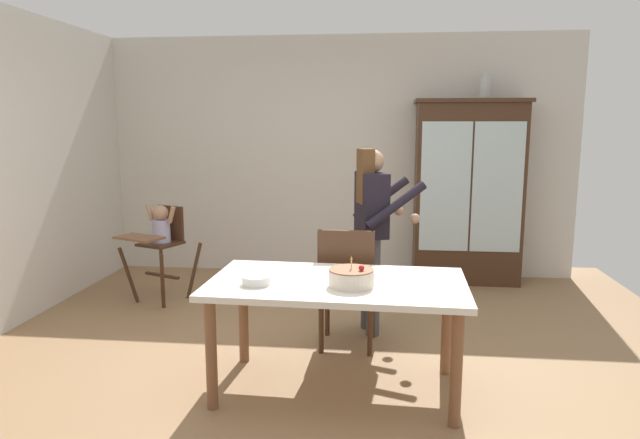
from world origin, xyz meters
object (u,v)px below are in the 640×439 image
(high_chair_with_toddler, at_px, (161,235))
(dining_chair_far_side, at_px, (347,280))
(ceramic_vase, at_px, (484,87))
(serving_bowl, at_px, (256,280))
(adult_person, at_px, (372,218))
(dining_table, at_px, (337,295))
(birthday_cake, at_px, (351,277))
(china_cabinet, at_px, (468,192))

(high_chair_with_toddler, xyz_separation_m, dining_chair_far_side, (1.88, -1.05, -0.10))
(dining_chair_far_side, bearing_deg, ceramic_vase, -120.38)
(high_chair_with_toddler, bearing_deg, serving_bowl, -31.17)
(adult_person, distance_m, dining_table, 1.15)
(high_chair_with_toddler, xyz_separation_m, adult_person, (2.06, -0.63, 0.31))
(ceramic_vase, relative_size, birthday_cake, 0.96)
(high_chair_with_toddler, bearing_deg, birthday_cake, -20.60)
(adult_person, height_order, dining_table, adult_person)
(serving_bowl, xyz_separation_m, dining_chair_far_side, (0.52, 0.80, -0.21))
(adult_person, distance_m, dining_chair_far_side, 0.62)
(birthday_cake, bearing_deg, adult_person, 84.91)
(ceramic_vase, xyz_separation_m, dining_table, (-1.33, -2.74, -1.45))
(ceramic_vase, relative_size, adult_person, 0.18)
(china_cabinet, height_order, dining_table, china_cabinet)
(birthday_cake, relative_size, dining_chair_far_side, 0.29)
(dining_chair_far_side, bearing_deg, adult_person, -111.15)
(high_chair_with_toddler, distance_m, adult_person, 2.18)
(ceramic_vase, relative_size, serving_bowl, 1.50)
(ceramic_vase, relative_size, dining_table, 0.16)
(serving_bowl, bearing_deg, dining_table, 15.20)
(china_cabinet, distance_m, dining_table, 3.01)
(china_cabinet, relative_size, adult_person, 1.30)
(dining_table, bearing_deg, china_cabinet, 66.22)
(ceramic_vase, relative_size, high_chair_with_toddler, 0.28)
(ceramic_vase, xyz_separation_m, serving_bowl, (-1.82, -2.87, -1.33))
(high_chair_with_toddler, distance_m, serving_bowl, 2.30)
(ceramic_vase, bearing_deg, high_chair_with_toddler, -162.14)
(ceramic_vase, xyz_separation_m, high_chair_with_toddler, (-3.18, -1.03, -1.45))
(ceramic_vase, height_order, dining_table, ceramic_vase)
(high_chair_with_toddler, distance_m, birthday_cake, 2.67)
(china_cabinet, height_order, high_chair_with_toddler, china_cabinet)
(high_chair_with_toddler, xyz_separation_m, birthday_cake, (1.95, -1.82, 0.14))
(high_chair_with_toddler, height_order, serving_bowl, high_chair_with_toddler)
(china_cabinet, distance_m, high_chair_with_toddler, 3.25)
(adult_person, xyz_separation_m, dining_table, (-0.20, -1.08, -0.32))
(ceramic_vase, distance_m, birthday_cake, 3.37)
(birthday_cake, bearing_deg, dining_table, 131.57)
(dining_chair_far_side, bearing_deg, high_chair_with_toddler, -27.51)
(high_chair_with_toddler, bearing_deg, dining_table, -20.29)
(adult_person, bearing_deg, high_chair_with_toddler, 56.05)
(ceramic_vase, distance_m, dining_chair_far_side, 2.90)
(adult_person, relative_size, dining_table, 0.92)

